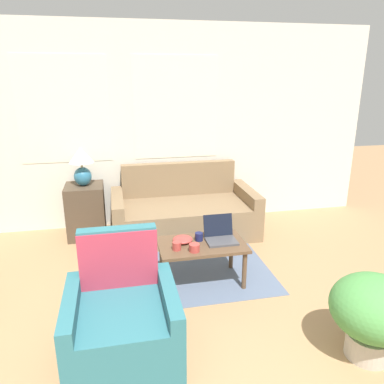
{
  "coord_description": "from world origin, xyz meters",
  "views": [
    {
      "loc": [
        -0.2,
        -1.36,
        1.98
      ],
      "look_at": [
        0.59,
        2.42,
        0.75
      ],
      "focal_mm": 35.0,
      "sensor_mm": 36.0,
      "label": 1
    }
  ],
  "objects_px": {
    "couch": "(184,213)",
    "cup_navy": "(177,246)",
    "table_lamp": "(82,163)",
    "potted_plant": "(373,311)",
    "armchair": "(122,321)",
    "cup_white": "(194,248)",
    "coffee_table": "(202,248)",
    "laptop": "(220,235)",
    "snack_bowl": "(183,239)",
    "cup_yellow": "(199,237)"
  },
  "relations": [
    {
      "from": "couch",
      "to": "cup_navy",
      "type": "relative_size",
      "value": 22.14
    },
    {
      "from": "table_lamp",
      "to": "potted_plant",
      "type": "distance_m",
      "value": 3.42
    },
    {
      "from": "armchair",
      "to": "cup_navy",
      "type": "bearing_deg",
      "value": 54.84
    },
    {
      "from": "armchair",
      "to": "table_lamp",
      "type": "distance_m",
      "value": 2.35
    },
    {
      "from": "table_lamp",
      "to": "cup_white",
      "type": "height_order",
      "value": "table_lamp"
    },
    {
      "from": "coffee_table",
      "to": "laptop",
      "type": "distance_m",
      "value": 0.22
    },
    {
      "from": "couch",
      "to": "potted_plant",
      "type": "height_order",
      "value": "couch"
    },
    {
      "from": "armchair",
      "to": "snack_bowl",
      "type": "xyz_separation_m",
      "value": [
        0.61,
        0.9,
        0.18
      ]
    },
    {
      "from": "laptop",
      "to": "cup_yellow",
      "type": "distance_m",
      "value": 0.21
    },
    {
      "from": "cup_yellow",
      "to": "couch",
      "type": "bearing_deg",
      "value": 86.79
    },
    {
      "from": "couch",
      "to": "laptop",
      "type": "distance_m",
      "value": 1.24
    },
    {
      "from": "couch",
      "to": "snack_bowl",
      "type": "height_order",
      "value": "couch"
    },
    {
      "from": "cup_navy",
      "to": "cup_yellow",
      "type": "relative_size",
      "value": 1.02
    },
    {
      "from": "snack_bowl",
      "to": "potted_plant",
      "type": "xyz_separation_m",
      "value": [
        1.12,
        -1.32,
        -0.06
      ]
    },
    {
      "from": "armchair",
      "to": "snack_bowl",
      "type": "relative_size",
      "value": 4.56
    },
    {
      "from": "cup_white",
      "to": "potted_plant",
      "type": "height_order",
      "value": "potted_plant"
    },
    {
      "from": "cup_yellow",
      "to": "snack_bowl",
      "type": "relative_size",
      "value": 0.41
    },
    {
      "from": "coffee_table",
      "to": "snack_bowl",
      "type": "relative_size",
      "value": 4.31
    },
    {
      "from": "laptop",
      "to": "cup_white",
      "type": "height_order",
      "value": "laptop"
    },
    {
      "from": "armchair",
      "to": "potted_plant",
      "type": "distance_m",
      "value": 1.79
    },
    {
      "from": "laptop",
      "to": "armchair",
      "type": "bearing_deg",
      "value": -138.38
    },
    {
      "from": "table_lamp",
      "to": "cup_white",
      "type": "xyz_separation_m",
      "value": [
        1.06,
        -1.53,
        -0.5
      ]
    },
    {
      "from": "cup_navy",
      "to": "cup_yellow",
      "type": "distance_m",
      "value": 0.29
    },
    {
      "from": "cup_navy",
      "to": "cup_white",
      "type": "bearing_deg",
      "value": -23.74
    },
    {
      "from": "cup_yellow",
      "to": "laptop",
      "type": "bearing_deg",
      "value": -9.9
    },
    {
      "from": "couch",
      "to": "snack_bowl",
      "type": "relative_size",
      "value": 9.26
    },
    {
      "from": "couch",
      "to": "cup_white",
      "type": "relative_size",
      "value": 18.23
    },
    {
      "from": "armchair",
      "to": "laptop",
      "type": "distance_m",
      "value": 1.33
    },
    {
      "from": "cup_navy",
      "to": "potted_plant",
      "type": "distance_m",
      "value": 1.68
    },
    {
      "from": "cup_white",
      "to": "potted_plant",
      "type": "xyz_separation_m",
      "value": [
        1.06,
        -1.1,
        -0.07
      ]
    },
    {
      "from": "armchair",
      "to": "coffee_table",
      "type": "xyz_separation_m",
      "value": [
        0.79,
        0.84,
        0.1
      ]
    },
    {
      "from": "coffee_table",
      "to": "cup_yellow",
      "type": "relative_size",
      "value": 10.57
    },
    {
      "from": "couch",
      "to": "snack_bowl",
      "type": "xyz_separation_m",
      "value": [
        -0.23,
        -1.18,
        0.19
      ]
    },
    {
      "from": "cup_yellow",
      "to": "cup_navy",
      "type": "bearing_deg",
      "value": -147.82
    },
    {
      "from": "armchair",
      "to": "cup_yellow",
      "type": "bearing_deg",
      "value": 49.44
    },
    {
      "from": "cup_navy",
      "to": "table_lamp",
      "type": "bearing_deg",
      "value": 121.74
    },
    {
      "from": "cup_white",
      "to": "snack_bowl",
      "type": "relative_size",
      "value": 0.51
    },
    {
      "from": "table_lamp",
      "to": "laptop",
      "type": "xyz_separation_m",
      "value": [
        1.36,
        -1.35,
        -0.48
      ]
    },
    {
      "from": "armchair",
      "to": "cup_navy",
      "type": "xyz_separation_m",
      "value": [
        0.53,
        0.75,
        0.19
      ]
    },
    {
      "from": "cup_white",
      "to": "snack_bowl",
      "type": "height_order",
      "value": "cup_white"
    },
    {
      "from": "couch",
      "to": "coffee_table",
      "type": "bearing_deg",
      "value": -92.47
    },
    {
      "from": "laptop",
      "to": "cup_yellow",
      "type": "relative_size",
      "value": 3.7
    },
    {
      "from": "snack_bowl",
      "to": "cup_navy",
      "type": "bearing_deg",
      "value": -119.03
    },
    {
      "from": "cup_navy",
      "to": "snack_bowl",
      "type": "height_order",
      "value": "cup_navy"
    },
    {
      "from": "laptop",
      "to": "cup_white",
      "type": "distance_m",
      "value": 0.35
    },
    {
      "from": "cup_navy",
      "to": "potted_plant",
      "type": "height_order",
      "value": "potted_plant"
    },
    {
      "from": "cup_yellow",
      "to": "table_lamp",
      "type": "bearing_deg",
      "value": 131.36
    },
    {
      "from": "armchair",
      "to": "snack_bowl",
      "type": "bearing_deg",
      "value": 55.81
    },
    {
      "from": "couch",
      "to": "armchair",
      "type": "height_order",
      "value": "armchair"
    },
    {
      "from": "cup_white",
      "to": "potted_plant",
      "type": "distance_m",
      "value": 1.52
    }
  ]
}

